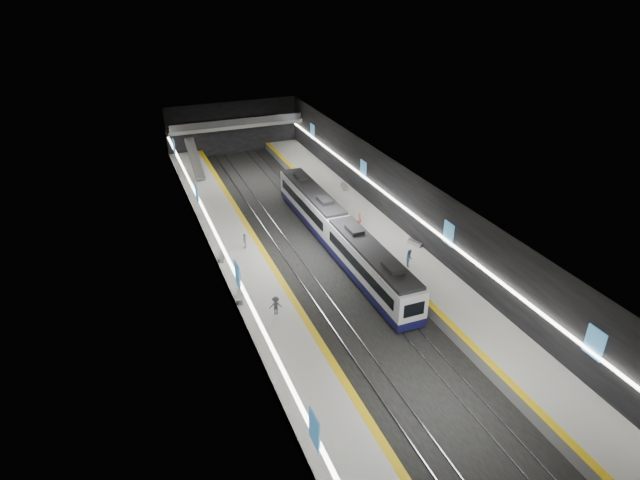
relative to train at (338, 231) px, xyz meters
name	(u,v)px	position (x,y,z in m)	size (l,w,h in m)	color
ground	(317,256)	(-2.50, -0.27, -2.20)	(70.00, 70.00, 0.00)	black
ceiling	(316,183)	(-2.50, -0.27, 5.80)	(20.00, 70.00, 0.04)	beige
wall_left	(216,238)	(-12.50, -0.27, 1.80)	(0.04, 70.00, 8.00)	black
wall_right	(405,205)	(7.50, -0.27, 1.80)	(0.04, 70.00, 8.00)	black
wall_back	(233,128)	(-2.50, 34.73, 1.80)	(20.00, 0.04, 8.00)	black
platform_left	(245,265)	(-10.00, -0.27, -1.70)	(5.00, 70.00, 1.00)	slate
tile_surface_left	(245,261)	(-10.00, -0.27, -1.19)	(5.00, 70.00, 0.02)	#B5B5B0
tactile_strip_left	(266,257)	(-7.80, -0.27, -1.18)	(0.60, 70.00, 0.02)	#E6B90C
platform_right	(382,239)	(5.00, -0.27, -1.70)	(5.00, 70.00, 1.00)	slate
tile_surface_right	(383,235)	(5.00, -0.27, -1.19)	(5.00, 70.00, 0.02)	#B5B5B0
tactile_strip_right	(364,238)	(2.80, -0.27, -1.18)	(0.60, 70.00, 0.02)	#E6B90C
rails	(317,255)	(-2.50, -0.27, -2.14)	(6.52, 70.00, 0.12)	gray
train	(338,231)	(0.00, 0.00, 0.00)	(2.69, 30.05, 3.60)	#10113D
ad_posters	(313,212)	(-2.50, 0.73, 2.30)	(19.94, 53.50, 2.20)	teal
cove_light_left	(219,240)	(-12.30, -0.27, 1.60)	(0.25, 68.60, 0.12)	white
cove_light_right	(403,207)	(7.30, -0.27, 1.60)	(0.25, 68.60, 0.12)	white
mezzanine_bridge	(236,125)	(-2.50, 32.66, 2.84)	(20.00, 3.00, 1.50)	gray
escalator	(195,159)	(-10.00, 25.73, 0.70)	(1.20, 8.00, 0.60)	#99999E
bench_left_near	(240,296)	(-12.00, -6.43, -0.95)	(0.56, 2.01, 0.49)	#99999E
bench_left_far	(222,256)	(-11.89, 1.05, -0.96)	(0.54, 1.93, 0.47)	#99999E
bench_right_near	(415,243)	(7.00, -3.54, -0.99)	(0.46, 1.66, 0.41)	#99999E
bench_right_far	(344,187)	(6.47, 12.96, -0.95)	(0.55, 1.99, 0.49)	#99999E
passenger_right_a	(359,220)	(3.56, 2.49, -0.41)	(0.57, 0.38, 1.58)	#D24E57
passenger_right_b	(410,258)	(4.36, -6.90, -0.33)	(0.84, 0.65, 1.73)	#5191B0
passenger_left_a	(245,241)	(-9.25, 2.30, -0.39)	(0.94, 0.39, 1.60)	beige
passenger_left_b	(276,306)	(-9.79, -9.69, -0.38)	(1.06, 0.61, 1.64)	#3F4147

